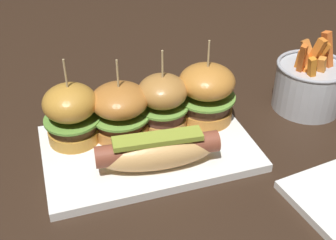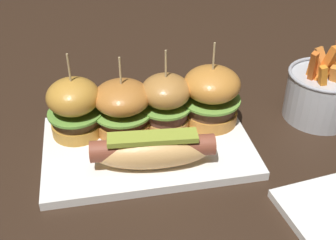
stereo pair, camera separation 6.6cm
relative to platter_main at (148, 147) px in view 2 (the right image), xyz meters
name	(u,v)px [view 2 (the right image)]	position (x,y,z in m)	size (l,w,h in m)	color
ground_plane	(148,150)	(0.00, 0.00, -0.01)	(3.00, 3.00, 0.00)	black
platter_main	(148,147)	(0.00, 0.00, 0.00)	(0.33, 0.21, 0.01)	white
hot_dog	(155,150)	(0.00, -0.05, 0.03)	(0.18, 0.07, 0.05)	#E0A964
slider_far_left	(75,107)	(-0.11, 0.05, 0.06)	(0.09, 0.09, 0.14)	#C28732
slider_center_left	(123,107)	(-0.03, 0.04, 0.05)	(0.10, 0.10, 0.13)	#B56F2F
slider_center_right	(166,101)	(0.04, 0.04, 0.05)	(0.08, 0.08, 0.14)	#B17839
slider_far_right	(211,95)	(0.11, 0.04, 0.06)	(0.10, 0.10, 0.14)	#C57E32
fries_bucket	(322,93)	(0.31, 0.04, 0.04)	(0.13, 0.13, 0.14)	#B7BABF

